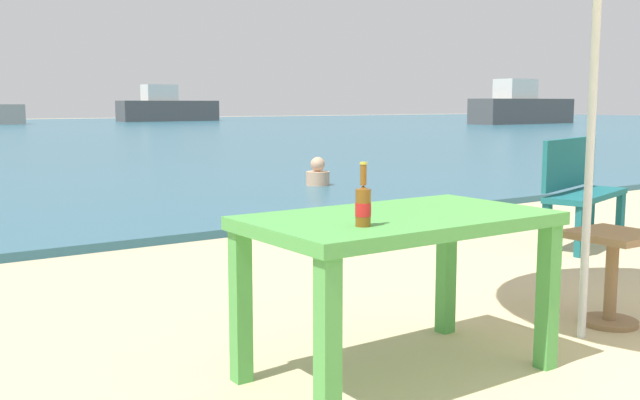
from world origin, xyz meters
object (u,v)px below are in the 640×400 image
Objects in this scene: bench_teal_center at (579,184)px; boat_cargo_ship at (521,108)px; picnic_table_green at (399,238)px; beer_bottle_amber at (363,204)px; boat_sailboat at (167,108)px; swimmer_person at (318,174)px; side_table_wood at (612,264)px.

boat_cargo_ship is at bearing 40.92° from bench_teal_center.
bench_teal_center is at bearing 23.90° from picnic_table_green.
picnic_table_green is 3.74m from bench_teal_center.
beer_bottle_amber is 40.64m from boat_cargo_ship.
boat_sailboat is (16.90, 42.39, 0.27)m from picnic_table_green.
swimmer_person is at bearing -144.69° from boat_cargo_ship.
boat_cargo_ship is (31.48, 25.71, 0.12)m from beer_bottle_amber.
beer_bottle_amber is at bearing -155.86° from bench_teal_center.
beer_bottle_amber is (-0.34, -0.17, 0.20)m from picnic_table_green.
picnic_table_green is 45.63m from boat_sailboat.
boat_sailboat is 0.93× the size of boat_cargo_ship.
swimmer_person is 0.06× the size of boat_sailboat.
picnic_table_green reaches higher than side_table_wood.
picnic_table_green is 0.20× the size of boat_cargo_ship.
swimmer_person is at bearing 69.98° from side_table_wood.
bench_teal_center is 3.06× the size of swimmer_person.
swimmer_person is (0.38, 4.67, -0.30)m from bench_teal_center.
beer_bottle_amber is 0.49× the size of side_table_wood.
picnic_table_green is 1.55m from side_table_wood.
picnic_table_green is at bearing 176.32° from side_table_wood.
boat_cargo_ship is (27.72, 24.03, 0.44)m from bench_teal_center.
bench_teal_center is 0.20× the size of boat_sailboat.
bench_teal_center is 0.18× the size of boat_cargo_ship.
picnic_table_green is at bearing -121.58° from swimmer_person.
beer_bottle_amber reaches higher than side_table_wood.
side_table_wood is 2.50m from bench_teal_center.
boat_cargo_ship reaches higher than picnic_table_green.
boat_sailboat is at bearing 70.11° from swimmer_person.
bench_teal_center reaches higher than side_table_wood.
side_table_wood is 0.08× the size of boat_sailboat.
picnic_table_green is at bearing 26.43° from beer_bottle_amber.
swimmer_person is at bearing 58.42° from picnic_table_green.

